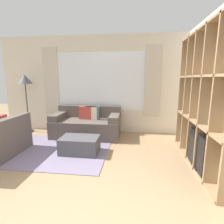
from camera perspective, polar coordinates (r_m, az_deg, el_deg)
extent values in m
plane|color=#9E7F5B|center=(2.55, -17.90, -26.45)|extent=(16.00, 16.00, 0.00)
cube|color=beige|center=(5.02, -3.70, 8.78)|extent=(5.83, 0.07, 2.70)
cube|color=white|center=(4.97, -3.81, 9.92)|extent=(2.55, 0.01, 1.60)
cube|color=beige|center=(5.42, -19.20, 9.42)|extent=(0.44, 0.03, 1.90)
cube|color=beige|center=(4.90, 13.22, 9.65)|extent=(0.44, 0.03, 1.90)
cube|color=beige|center=(3.65, 30.11, 6.61)|extent=(0.07, 4.27, 2.70)
cube|color=slate|center=(4.11, -19.70, -11.52)|extent=(2.54, 1.81, 0.01)
cube|color=silver|center=(3.41, 30.75, 3.43)|extent=(0.02, 2.15, 2.35)
cube|color=#997A56|center=(2.76, 32.84, 1.82)|extent=(0.35, 0.04, 2.35)
cube|color=#997A56|center=(3.15, 29.51, 3.05)|extent=(0.35, 0.04, 2.35)
cube|color=#997A56|center=(3.55, 26.92, 4.00)|extent=(0.35, 0.04, 2.35)
cube|color=#997A56|center=(3.96, 24.85, 4.76)|extent=(0.35, 0.04, 2.35)
cube|color=#997A56|center=(4.37, 23.16, 5.36)|extent=(0.35, 0.04, 2.35)
cube|color=#997A56|center=(3.66, 26.48, -14.73)|extent=(0.35, 2.15, 0.04)
cube|color=#997A56|center=(3.41, 27.56, -2.98)|extent=(0.35, 2.15, 0.04)
cube|color=#997A56|center=(3.33, 28.74, 10.25)|extent=(0.35, 2.15, 0.04)
cube|color=#997A56|center=(3.43, 30.00, 23.10)|extent=(0.35, 2.15, 0.04)
cube|color=black|center=(3.31, 25.88, -11.23)|extent=(0.04, 0.69, 0.62)
cube|color=black|center=(3.43, 25.79, -15.77)|extent=(0.10, 0.24, 0.03)
cube|color=#232328|center=(4.19, 23.42, 1.15)|extent=(0.09, 0.09, 0.17)
cube|color=orange|center=(3.96, 24.46, -10.99)|extent=(0.07, 0.07, 0.17)
cube|color=gold|center=(3.38, 27.44, -2.12)|extent=(0.09, 0.09, 0.08)
cube|color=#2856A8|center=(2.98, 30.34, -3.65)|extent=(0.08, 0.08, 0.11)
cylinder|color=white|center=(3.65, 26.14, -13.30)|extent=(0.09, 0.09, 0.13)
cylinder|color=#232328|center=(3.60, 26.40, -13.46)|extent=(0.07, 0.07, 0.15)
cylinder|color=red|center=(3.29, 28.61, -16.40)|extent=(0.07, 0.07, 0.11)
cube|color=#564C47|center=(4.74, -8.35, -5.19)|extent=(1.76, 0.89, 0.46)
cube|color=#564C47|center=(4.98, -7.39, 0.27)|extent=(1.76, 0.18, 0.33)
cube|color=#564C47|center=(4.92, -17.02, -1.27)|extent=(0.24, 0.83, 0.16)
cube|color=#564C47|center=(4.52, 0.89, -1.82)|extent=(0.24, 0.83, 0.16)
cube|color=slate|center=(4.67, -6.31, -0.32)|extent=(0.34, 0.13, 0.34)
cube|color=beige|center=(4.68, -6.82, -0.31)|extent=(0.35, 0.15, 0.34)
cube|color=#AD3D33|center=(4.72, -8.63, -0.26)|extent=(0.35, 0.15, 0.34)
cube|color=#564C47|center=(3.80, -32.25, -4.65)|extent=(0.18, 1.54, 0.33)
cube|color=#564C47|center=(4.53, -30.48, -3.32)|extent=(0.83, 0.24, 0.16)
cube|color=#AD3D33|center=(4.19, -32.81, -3.32)|extent=(0.16, 0.35, 0.34)
cube|color=#47474C|center=(3.75, -10.44, -10.55)|extent=(0.77, 0.51, 0.34)
cylinder|color=black|center=(5.72, -25.35, -5.60)|extent=(0.26, 0.26, 0.02)
cylinder|color=#2D2D30|center=(5.58, -25.92, 1.25)|extent=(0.03, 0.03, 1.36)
cone|color=#4C4C51|center=(5.52, -26.62, 9.58)|extent=(0.39, 0.39, 0.26)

